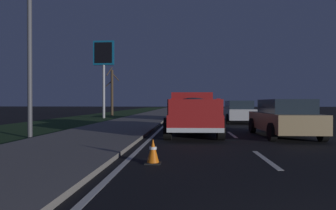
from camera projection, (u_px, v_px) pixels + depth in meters
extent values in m
plane|color=black|center=(208.00, 117.00, 28.89)|extent=(144.00, 144.00, 0.00)
cube|color=slate|center=(151.00, 116.00, 29.29)|extent=(108.00, 4.00, 0.12)
cube|color=#1E3819|center=(103.00, 116.00, 29.64)|extent=(108.00, 6.00, 0.01)
cube|color=silver|center=(266.00, 159.00, 7.19)|extent=(2.40, 0.14, 0.01)
cube|color=silver|center=(232.00, 135.00, 12.70)|extent=(2.40, 0.14, 0.01)
cube|color=silver|center=(218.00, 124.00, 18.72)|extent=(2.40, 0.14, 0.01)
cube|color=silver|center=(210.00, 119.00, 25.01)|extent=(2.40, 0.14, 0.01)
cube|color=silver|center=(206.00, 116.00, 31.29)|extent=(2.40, 0.14, 0.01)
cube|color=silver|center=(203.00, 114.00, 36.95)|extent=(2.40, 0.14, 0.01)
cube|color=silver|center=(201.00, 112.00, 42.44)|extent=(2.40, 0.14, 0.01)
cube|color=silver|center=(200.00, 111.00, 47.64)|extent=(2.40, 0.14, 0.01)
cube|color=silver|center=(199.00, 110.00, 54.33)|extent=(2.40, 0.14, 0.01)
cube|color=silver|center=(197.00, 109.00, 60.78)|extent=(2.40, 0.14, 0.01)
cube|color=silver|center=(197.00, 109.00, 66.37)|extent=(2.40, 0.14, 0.01)
cube|color=silver|center=(196.00, 108.00, 72.97)|extent=(2.40, 0.14, 0.01)
cube|color=silver|center=(195.00, 108.00, 79.27)|extent=(2.40, 0.14, 0.01)
cube|color=silver|center=(174.00, 117.00, 29.13)|extent=(108.00, 0.14, 0.01)
cube|color=maroon|center=(192.00, 119.00, 12.71)|extent=(5.45, 2.15, 0.60)
cube|color=maroon|center=(191.00, 102.00, 13.89)|extent=(2.21, 1.90, 0.90)
cube|color=#1E2833|center=(192.00, 101.00, 12.84)|extent=(0.08, 1.44, 0.50)
cube|color=maroon|center=(170.00, 107.00, 11.66)|extent=(3.03, 0.17, 0.56)
cube|color=maroon|center=(217.00, 107.00, 11.58)|extent=(3.03, 0.17, 0.56)
cube|color=maroon|center=(195.00, 107.00, 10.05)|extent=(0.13, 1.88, 0.56)
cube|color=silver|center=(195.00, 130.00, 10.05)|extent=(0.18, 2.00, 0.16)
cube|color=red|center=(172.00, 102.00, 10.09)|extent=(0.06, 0.14, 0.20)
cube|color=red|center=(218.00, 101.00, 10.02)|extent=(0.06, 0.14, 0.20)
ellipsoid|color=#232833|center=(193.00, 106.00, 11.62)|extent=(2.63, 1.59, 0.64)
sphere|color=silver|center=(184.00, 109.00, 12.14)|extent=(0.40, 0.40, 0.40)
sphere|color=beige|center=(202.00, 110.00, 11.01)|extent=(0.34, 0.34, 0.34)
cylinder|color=black|center=(171.00, 122.00, 14.53)|extent=(0.84, 0.28, 0.84)
cylinder|color=black|center=(211.00, 122.00, 14.45)|extent=(0.84, 0.28, 0.84)
cylinder|color=black|center=(168.00, 129.00, 10.97)|extent=(0.84, 0.28, 0.84)
cylinder|color=black|center=(221.00, 129.00, 10.89)|extent=(0.84, 0.28, 0.84)
cube|color=#9E845B|center=(283.00, 121.00, 11.95)|extent=(4.43, 1.88, 0.70)
cube|color=#1E2833|center=(285.00, 106.00, 11.69)|extent=(2.49, 1.63, 0.56)
cylinder|color=black|center=(252.00, 126.00, 13.49)|extent=(0.68, 0.22, 0.68)
cylinder|color=black|center=(292.00, 126.00, 13.40)|extent=(0.68, 0.22, 0.68)
cylinder|color=black|center=(272.00, 132.00, 10.51)|extent=(0.68, 0.22, 0.68)
cylinder|color=black|center=(323.00, 132.00, 10.41)|extent=(0.68, 0.22, 0.68)
cube|color=red|center=(305.00, 124.00, 9.80)|extent=(0.11, 1.51, 0.10)
cube|color=silver|center=(188.00, 112.00, 22.81)|extent=(4.43, 1.87, 0.70)
cube|color=#1E2833|center=(188.00, 105.00, 22.55)|extent=(2.49, 1.62, 0.56)
cylinder|color=black|center=(177.00, 115.00, 24.35)|extent=(0.68, 0.22, 0.68)
cylinder|color=black|center=(198.00, 115.00, 24.25)|extent=(0.68, 0.22, 0.68)
cylinder|color=black|center=(176.00, 117.00, 21.36)|extent=(0.68, 0.22, 0.68)
cylinder|color=black|center=(200.00, 117.00, 21.27)|extent=(0.68, 0.22, 0.68)
cube|color=red|center=(188.00, 113.00, 20.66)|extent=(0.10, 1.51, 0.10)
cube|color=#B2B5BA|center=(238.00, 114.00, 20.24)|extent=(4.40, 1.80, 0.70)
cube|color=#1E2833|center=(239.00, 105.00, 19.99)|extent=(2.46, 1.58, 0.56)
cylinder|color=black|center=(222.00, 117.00, 21.80)|extent=(0.68, 0.22, 0.68)
cylinder|color=black|center=(247.00, 117.00, 21.67)|extent=(0.68, 0.22, 0.68)
cylinder|color=black|center=(228.00, 119.00, 18.81)|extent=(0.68, 0.22, 0.68)
cylinder|color=black|center=(256.00, 119.00, 18.69)|extent=(0.68, 0.22, 0.68)
cube|color=red|center=(244.00, 114.00, 18.10)|extent=(0.08, 1.51, 0.10)
cylinder|color=#99999E|center=(104.00, 79.00, 26.27)|extent=(0.24, 0.24, 7.03)
cube|color=navy|center=(104.00, 53.00, 26.25)|extent=(0.24, 1.90, 2.20)
cube|color=black|center=(103.00, 53.00, 26.12)|extent=(0.04, 1.60, 1.87)
cylinder|color=#4C4C51|center=(30.00, 30.00, 11.51)|extent=(0.18, 0.18, 8.64)
cylinder|color=#423323|center=(112.00, 93.00, 31.37)|extent=(0.28, 0.28, 4.95)
cylinder|color=#423323|center=(109.00, 84.00, 31.53)|extent=(0.34, 0.84, 0.72)
cylinder|color=#423323|center=(109.00, 71.00, 30.89)|extent=(1.02, 0.45, 1.05)
cylinder|color=#423323|center=(115.00, 77.00, 31.39)|extent=(0.21, 0.80, 0.89)
cube|color=black|center=(153.00, 163.00, 6.69)|extent=(0.36, 0.36, 0.03)
cone|color=orange|center=(153.00, 150.00, 6.69)|extent=(0.28, 0.28, 0.55)
cylinder|color=white|center=(153.00, 148.00, 6.69)|extent=(0.17, 0.17, 0.06)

